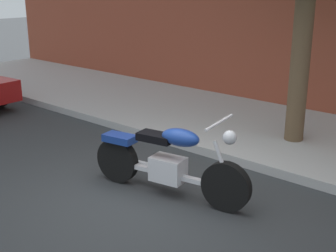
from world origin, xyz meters
The scene contains 3 objects.
ground_plane centered at (0.00, 0.00, 0.00)m, with size 60.00×60.00×0.00m, color #303335.
sidewalk centered at (0.00, 3.42, 0.07)m, with size 20.91×3.29×0.14m, color #ACACAC.
motorcycle centered at (0.08, 0.35, 0.46)m, with size 2.25×0.75×1.13m.
Camera 1 is at (3.63, -3.73, 2.66)m, focal length 48.39 mm.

